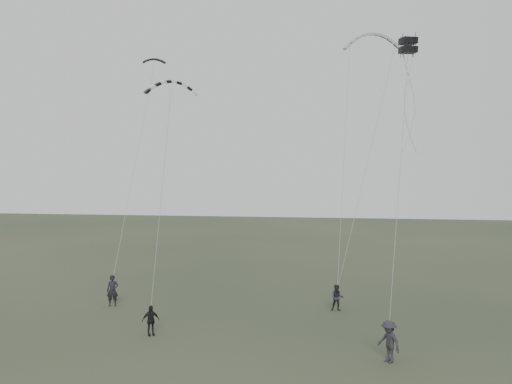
# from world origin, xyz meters

# --- Properties ---
(ground) EXTENTS (140.00, 140.00, 0.00)m
(ground) POSITION_xyz_m (0.00, 0.00, 0.00)
(ground) COLOR #2A3623
(ground) RESTS_ON ground
(flyer_left) EXTENTS (0.78, 0.62, 1.89)m
(flyer_left) POSITION_xyz_m (-7.37, 4.99, 0.95)
(flyer_left) COLOR black
(flyer_left) RESTS_ON ground
(flyer_right) EXTENTS (0.76, 0.60, 1.54)m
(flyer_right) POSITION_xyz_m (6.18, 6.07, 0.77)
(flyer_right) COLOR #242429
(flyer_right) RESTS_ON ground
(flyer_center) EXTENTS (0.93, 0.80, 1.49)m
(flyer_center) POSITION_xyz_m (-3.02, 0.05, 0.75)
(flyer_center) COLOR black
(flyer_center) RESTS_ON ground
(flyer_far) EXTENTS (1.26, 1.32, 1.80)m
(flyer_far) POSITION_xyz_m (8.35, -1.73, 0.90)
(flyer_far) COLOR #26262B
(flyer_far) RESTS_ON ground
(kite_dark_small) EXTENTS (1.75, 1.08, 0.66)m
(kite_dark_small) POSITION_xyz_m (-7.05, 11.47, 16.40)
(kite_dark_small) COLOR black
(kite_dark_small) RESTS_ON flyer_left
(kite_pale_large) EXTENTS (4.04, 1.53, 1.79)m
(kite_pale_large) POSITION_xyz_m (8.55, 13.32, 18.04)
(kite_pale_large) COLOR #A7A9AC
(kite_pale_large) RESTS_ON flyer_right
(kite_striped) EXTENTS (3.18, 2.07, 1.33)m
(kite_striped) POSITION_xyz_m (-3.35, 4.41, 13.39)
(kite_striped) COLOR black
(kite_striped) RESTS_ON flyer_center
(kite_box) EXTENTS (0.93, 0.97, 0.81)m
(kite_box) POSITION_xyz_m (9.58, 2.57, 14.46)
(kite_box) COLOR black
(kite_box) RESTS_ON flyer_far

